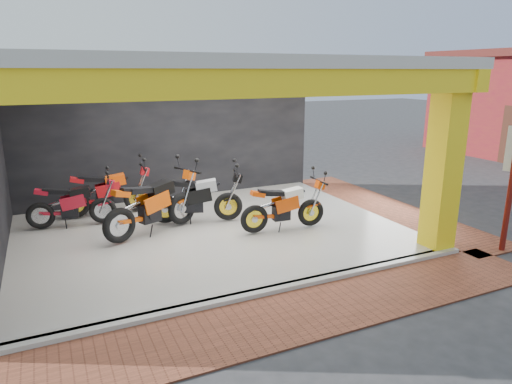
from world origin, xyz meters
The scene contains 16 objects.
ground centered at (0.00, 0.00, 0.00)m, with size 80.00×80.00×0.00m, color #2D2D30.
showroom_floor centered at (0.00, 2.00, 0.05)m, with size 8.00×6.00×0.10m, color beige.
showroom_ceiling centered at (0.00, 2.00, 3.60)m, with size 8.40×6.40×0.20m, color beige.
back_wall centered at (0.00, 5.10, 1.75)m, with size 8.20×0.20×3.50m, color black.
corner_column centered at (3.75, -0.75, 1.75)m, with size 0.50×0.50×3.50m, color yellow.
header_beam_front centered at (0.00, -1.00, 3.30)m, with size 8.40×0.30×0.40m, color yellow.
header_beam_right centered at (4.00, 2.00, 3.30)m, with size 0.30×6.40×0.40m, color yellow.
floor_kerb centered at (0.00, -1.02, 0.05)m, with size 8.00×0.20×0.10m, color beige.
paver_front centered at (0.00, -1.80, 0.01)m, with size 9.00×1.40×0.03m, color brown.
paver_right centered at (4.80, 2.00, 0.01)m, with size 1.40×7.00×0.03m, color brown.
signpost centered at (4.90, -1.36, 1.47)m, with size 0.16×0.36×2.69m.
moto_hero centered at (2.07, 1.26, 0.73)m, with size 2.06×0.76×1.26m, color #D84409, non-canonical shape.
moto_row_a centered at (0.56, 2.41, 0.77)m, with size 2.21×0.82×1.35m, color black, non-canonical shape.
moto_row_b centered at (-0.49, 2.58, 0.84)m, with size 2.43×0.90×1.48m, color #DF4E09, non-canonical shape.
moto_row_c centered at (-1.20, 4.02, 0.77)m, with size 2.18×0.81×1.33m, color red, non-canonical shape.
moto_row_d centered at (-2.08, 3.41, 0.71)m, with size 1.99×0.74×1.22m, color #AD1223, non-canonical shape.
Camera 1 is at (-3.10, -6.96, 3.47)m, focal length 32.00 mm.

